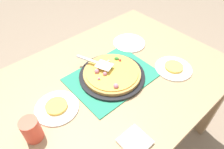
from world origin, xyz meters
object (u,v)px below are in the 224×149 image
at_px(plate_near_left, 173,68).
at_px(pizza_server, 97,63).
at_px(plate_far_right, 57,108).
at_px(served_slice_left, 174,67).
at_px(cup_far, 32,130).
at_px(napkin_stack, 135,142).
at_px(pizza_pan, 112,75).
at_px(plate_side, 129,43).
at_px(pizza, 112,73).
at_px(served_slice_right, 56,106).

bearing_deg(plate_near_left, pizza_server, 141.19).
distance_m(plate_far_right, served_slice_left, 0.71).
distance_m(plate_far_right, pizza_server, 0.34).
relative_size(cup_far, napkin_stack, 1.00).
bearing_deg(pizza_pan, plate_side, 28.36).
bearing_deg(cup_far, napkin_stack, -45.34).
relative_size(pizza, plate_far_right, 1.50).
xyz_separation_m(pizza_pan, plate_side, (0.31, 0.17, -0.01)).
distance_m(served_slice_right, pizza_server, 0.33).
bearing_deg(served_slice_left, plate_side, 92.21).
bearing_deg(pizza_server, pizza_pan, -69.41).
distance_m(plate_side, napkin_stack, 0.74).
height_order(pizza, cup_far, cup_far).
height_order(plate_near_left, cup_far, cup_far).
relative_size(pizza_pan, plate_near_left, 1.73).
xyz_separation_m(pizza_pan, napkin_stack, (-0.20, -0.37, -0.01)).
relative_size(plate_side, napkin_stack, 1.83).
bearing_deg(plate_side, served_slice_right, -167.38).
height_order(plate_far_right, cup_far, cup_far).
height_order(plate_near_left, served_slice_left, served_slice_left).
relative_size(cup_far, pizza_server, 0.52).
distance_m(pizza_pan, pizza, 0.02).
bearing_deg(plate_far_right, pizza_pan, -2.92).
height_order(plate_side, napkin_stack, napkin_stack).
xyz_separation_m(plate_near_left, pizza_server, (-0.36, 0.29, 0.07)).
distance_m(plate_far_right, plate_side, 0.68).
relative_size(plate_side, cup_far, 1.83).
distance_m(plate_near_left, served_slice_left, 0.01).
bearing_deg(cup_far, plate_far_right, 24.86).
xyz_separation_m(pizza, plate_near_left, (0.32, -0.20, -0.03)).
xyz_separation_m(plate_far_right, cup_far, (-0.15, -0.07, 0.06)).
bearing_deg(pizza_pan, plate_near_left, -31.25).
bearing_deg(pizza, served_slice_left, -31.25).
height_order(cup_far, pizza_server, cup_far).
height_order(pizza_pan, plate_near_left, pizza_pan).
height_order(served_slice_left, napkin_stack, served_slice_left).
bearing_deg(pizza_pan, plate_far_right, 177.08).
xyz_separation_m(pizza_pan, pizza_server, (-0.03, 0.09, 0.06)).
bearing_deg(pizza_pan, pizza, 150.19).
distance_m(plate_near_left, served_slice_right, 0.71).
distance_m(pizza, napkin_stack, 0.42).
xyz_separation_m(plate_side, napkin_stack, (-0.51, -0.54, 0.00)).
height_order(plate_near_left, plate_far_right, same).
distance_m(pizza, served_slice_left, 0.38).
relative_size(plate_side, served_slice_right, 2.00).
xyz_separation_m(plate_near_left, plate_far_right, (-0.68, 0.21, 0.00)).
bearing_deg(plate_side, pizza_pan, -151.64).
bearing_deg(plate_far_right, pizza, -2.87).
bearing_deg(plate_near_left, plate_side, 92.21).
height_order(served_slice_left, served_slice_right, same).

